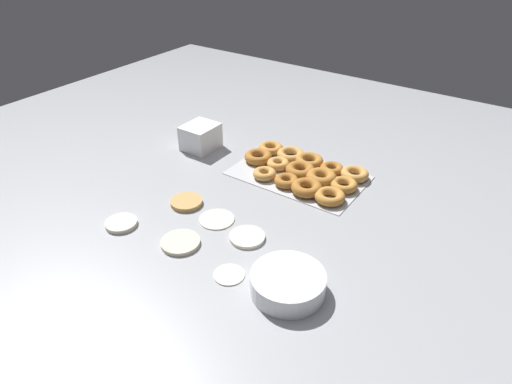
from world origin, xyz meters
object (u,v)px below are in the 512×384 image
pancake_5 (180,243)px  pancake_4 (121,223)px  pancake_2 (247,237)px  pancake_3 (186,202)px  donut_tray (303,171)px  pancake_0 (229,274)px  batter_bowl (288,283)px  container_stack (201,137)px  pancake_1 (217,219)px

pancake_5 → pancake_4: bearing=9.2°
pancake_2 → pancake_3: size_ratio=1.01×
pancake_2 → donut_tray: donut_tray is taller
pancake_3 → pancake_5: size_ratio=0.92×
pancake_0 → batter_bowl: 0.17m
pancake_3 → donut_tray: 0.45m
container_stack → pancake_0: bearing=136.0°
pancake_2 → pancake_4: bearing=25.0°
pancake_2 → pancake_3: pancake_3 is taller
pancake_0 → pancake_5: bearing=-6.9°
pancake_3 → pancake_4: bearing=66.6°
pancake_0 → pancake_2: bearing=-71.7°
batter_bowl → pancake_0: bearing=13.5°
pancake_1 → pancake_2: (-0.14, 0.02, 0.00)m
pancake_0 → container_stack: 0.78m
pancake_3 → batter_bowl: (-0.49, 0.16, 0.02)m
pancake_4 → donut_tray: (-0.32, -0.59, 0.01)m
container_stack → pancake_1: bearing=135.9°
pancake_4 → batter_bowl: 0.58m
pancake_3 → batter_bowl: batter_bowl is taller
pancake_2 → container_stack: 0.63m
pancake_3 → pancake_0: bearing=149.5°
pancake_1 → pancake_2: bearing=170.7°
pancake_2 → pancake_5: 0.20m
pancake_4 → pancake_1: bearing=-140.0°
pancake_0 → container_stack: size_ratio=0.63×
donut_tray → pancake_5: bearing=79.9°
pancake_1 → pancake_3: pancake_3 is taller
donut_tray → batter_bowl: bearing=116.0°
batter_bowl → container_stack: (0.72, -0.50, 0.02)m
pancake_4 → batter_bowl: (-0.58, -0.05, 0.02)m
pancake_4 → pancake_5: (-0.22, -0.04, -0.00)m
donut_tray → container_stack: size_ratio=3.51×
pancake_0 → pancake_5: pancake_5 is taller
pancake_3 → donut_tray: (-0.23, -0.39, 0.01)m
pancake_2 → pancake_3: (0.28, -0.04, 0.00)m
pancake_1 → container_stack: container_stack is taller
pancake_3 → donut_tray: size_ratio=0.22×
pancake_0 → pancake_1: size_ratio=0.76×
donut_tray → batter_bowl: (-0.26, 0.54, 0.01)m
pancake_1 → container_stack: (0.37, -0.36, 0.05)m
pancake_3 → pancake_2: bearing=172.7°
pancake_2 → pancake_3: bearing=-7.3°
pancake_4 → batter_bowl: bearing=-175.0°
pancake_5 → batter_bowl: (-0.36, -0.01, 0.02)m
pancake_0 → batter_bowl: size_ratio=0.43×
pancake_2 → donut_tray: size_ratio=0.22×
pancake_5 → container_stack: bearing=-55.2°
pancake_5 → batter_bowl: bearing=-177.6°
pancake_4 → batter_bowl: batter_bowl is taller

